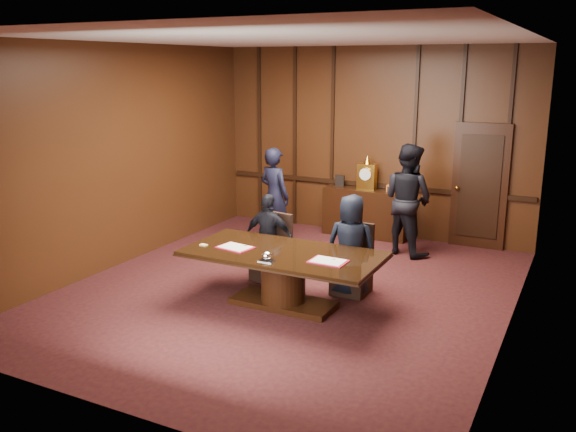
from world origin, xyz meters
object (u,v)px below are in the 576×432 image
(signatory_right, at_px, (351,245))
(witness_right, at_px, (408,199))
(conference_table, at_px, (283,270))
(witness_left, at_px, (274,196))
(signatory_left, at_px, (269,238))
(sideboard, at_px, (366,211))

(signatory_right, height_order, witness_right, witness_right)
(witness_right, bearing_deg, conference_table, 97.84)
(witness_left, distance_m, witness_right, 2.35)
(signatory_right, distance_m, witness_left, 2.78)
(conference_table, height_order, witness_left, witness_left)
(conference_table, xyz_separation_m, signatory_left, (-0.65, 0.80, 0.15))
(signatory_right, height_order, witness_left, witness_left)
(signatory_right, bearing_deg, witness_right, -102.11)
(signatory_right, bearing_deg, conference_table, 42.67)
(witness_left, bearing_deg, sideboard, -121.27)
(signatory_left, height_order, witness_right, witness_right)
(sideboard, height_order, conference_table, sideboard)
(conference_table, distance_m, signatory_left, 1.04)
(sideboard, relative_size, witness_left, 0.92)
(conference_table, distance_m, witness_left, 2.99)
(conference_table, height_order, signatory_left, signatory_left)
(sideboard, height_order, signatory_left, sideboard)
(sideboard, height_order, witness_left, witness_left)
(witness_left, height_order, witness_right, witness_right)
(conference_table, height_order, signatory_right, signatory_right)
(sideboard, xyz_separation_m, witness_left, (-1.31, -1.20, 0.39))
(sideboard, relative_size, signatory_right, 1.11)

